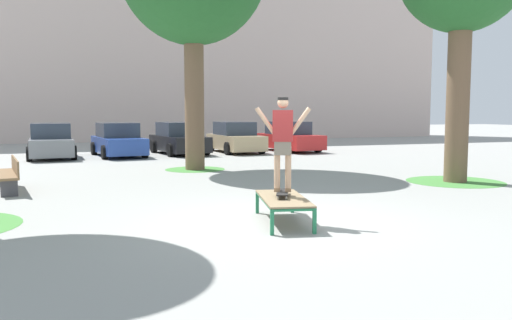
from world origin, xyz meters
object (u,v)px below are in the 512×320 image
object	(u,v)px
skate_box	(283,200)
car_blue	(118,141)
car_black	(179,139)
skateboard	(283,192)
car_red	(289,138)
car_grey	(51,142)
park_bench	(9,173)
car_tan	(235,138)
skater	(283,137)

from	to	relation	value
skate_box	car_blue	bearing A→B (deg)	96.38
car_black	skateboard	bearing A→B (deg)	-93.85
car_blue	car_red	xyz separation A→B (m)	(8.43, 0.31, 0.00)
skateboard	car_grey	xyz separation A→B (m)	(-4.56, 15.43, 0.15)
skate_box	car_black	xyz separation A→B (m)	(1.08, 15.86, 0.28)
car_blue	park_bench	distance (m)	10.34
skateboard	car_blue	xyz separation A→B (m)	(-1.75, 15.41, 0.15)
car_tan	skateboard	bearing A→B (deg)	-103.72
skateboard	car_black	distance (m)	15.83
car_black	car_red	size ratio (longest dim) A/B	1.00
car_grey	car_tan	bearing A→B (deg)	3.08
skater	car_black	distance (m)	15.85
skate_box	car_blue	size ratio (longest dim) A/B	0.46
skateboard	car_black	bearing A→B (deg)	86.15
car_tan	car_red	size ratio (longest dim) A/B	0.98
car_black	skater	bearing A→B (deg)	-93.85
car_red	skater	bearing A→B (deg)	-113.04
skater	park_bench	world-z (taller)	skater
skateboard	car_blue	world-z (taller)	car_blue
car_black	car_red	bearing A→B (deg)	-0.70
car_black	car_tan	size ratio (longest dim) A/B	1.03
car_red	car_tan	bearing A→B (deg)	176.71
car_grey	car_black	world-z (taller)	same
car_grey	car_black	xyz separation A→B (m)	(5.62, 0.36, 0.00)
car_black	car_tan	bearing A→B (deg)	1.88
car_blue	car_red	size ratio (longest dim) A/B	1.00
car_grey	car_red	distance (m)	11.24
skater	car_red	xyz separation A→B (m)	(6.68, 15.72, -0.84)
car_grey	car_blue	size ratio (longest dim) A/B	0.98
car_tan	car_grey	bearing A→B (deg)	-176.92
car_grey	car_blue	world-z (taller)	same
skate_box	skateboard	distance (m)	0.14
skateboard	car_black	xyz separation A→B (m)	(1.06, 15.79, 0.15)
car_grey	car_red	size ratio (longest dim) A/B	0.98
car_red	skate_box	bearing A→B (deg)	-112.99
skate_box	park_bench	distance (m)	7.66
skateboard	car_red	xyz separation A→B (m)	(6.69, 15.72, 0.15)
skater	car_blue	world-z (taller)	skater
skateboard	car_tan	xyz separation A→B (m)	(3.88, 15.88, 0.15)
skateboard	skater	world-z (taller)	skater
skateboard	car_grey	distance (m)	16.09
skater	car_grey	distance (m)	16.11
car_black	car_grey	bearing A→B (deg)	-176.32
skateboard	car_grey	bearing A→B (deg)	106.45
skate_box	skater	bearing A→B (deg)	78.03
skate_box	park_bench	bearing A→B (deg)	131.77
skate_box	car_red	world-z (taller)	car_red
skate_box	park_bench	world-z (taller)	park_bench
car_red	car_blue	bearing A→B (deg)	-177.90
car_grey	skate_box	bearing A→B (deg)	-73.68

